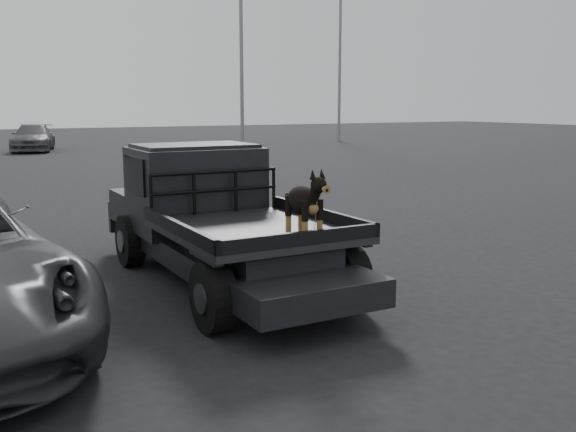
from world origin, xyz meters
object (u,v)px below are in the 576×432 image
floodlight_far (340,17)px  dog (304,205)px  distant_car_b (33,138)px  flatbed_ute (222,249)px

floodlight_far → dog: bearing=-124.0°
distant_car_b → dog: bearing=-78.7°
flatbed_ute → dog: bearing=-84.1°
flatbed_ute → distant_car_b: 27.08m
dog → floodlight_far: bearing=56.0°
flatbed_ute → dog: 2.01m
dog → distant_car_b: (0.99, 28.88, -0.63)m
distant_car_b → floodlight_far: 19.71m
dog → floodlight_far: size_ratio=0.05×
distant_car_b → floodlight_far: size_ratio=0.32×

